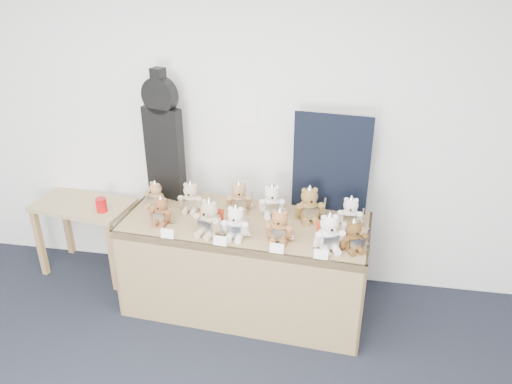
% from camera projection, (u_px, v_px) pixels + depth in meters
% --- Properties ---
extents(room_shell, '(6.00, 6.00, 6.00)m').
position_uv_depth(room_shell, '(244.00, 106.00, 3.92)').
color(room_shell, silver).
rests_on(room_shell, floor).
extents(display_table, '(1.92, 0.91, 0.78)m').
position_uv_depth(display_table, '(243.00, 245.00, 3.80)').
color(display_table, olive).
rests_on(display_table, floor).
extents(side_table, '(0.87, 0.56, 0.68)m').
position_uv_depth(side_table, '(85.00, 216.00, 4.33)').
color(side_table, tan).
rests_on(side_table, floor).
extents(guitar_case, '(0.34, 0.19, 1.07)m').
position_uv_depth(guitar_case, '(163.00, 137.00, 3.95)').
color(guitar_case, black).
rests_on(guitar_case, display_table).
extents(navy_board, '(0.59, 0.09, 0.78)m').
position_uv_depth(navy_board, '(331.00, 164.00, 3.80)').
color(navy_board, black).
rests_on(navy_board, display_table).
extents(red_cup, '(0.09, 0.09, 0.12)m').
position_uv_depth(red_cup, '(101.00, 205.00, 4.12)').
color(red_cup, red).
rests_on(red_cup, side_table).
extents(teddy_front_far_left, '(0.20, 0.16, 0.24)m').
position_uv_depth(teddy_front_far_left, '(161.00, 211.00, 3.73)').
color(teddy_front_far_left, brown).
rests_on(teddy_front_far_left, display_table).
extents(teddy_front_left, '(0.24, 0.23, 0.30)m').
position_uv_depth(teddy_front_left, '(209.00, 218.00, 3.59)').
color(teddy_front_left, tan).
rests_on(teddy_front_left, display_table).
extents(teddy_front_centre, '(0.22, 0.18, 0.27)m').
position_uv_depth(teddy_front_centre, '(236.00, 223.00, 3.54)').
color(teddy_front_centre, white).
rests_on(teddy_front_centre, display_table).
extents(teddy_front_right, '(0.22, 0.18, 0.27)m').
position_uv_depth(teddy_front_right, '(280.00, 227.00, 3.50)').
color(teddy_front_right, '#A0683C').
rests_on(teddy_front_right, display_table).
extents(teddy_front_far_right, '(0.25, 0.23, 0.30)m').
position_uv_depth(teddy_front_far_right, '(329.00, 233.00, 3.41)').
color(teddy_front_far_right, white).
rests_on(teddy_front_far_right, display_table).
extents(teddy_front_end, '(0.21, 0.20, 0.25)m').
position_uv_depth(teddy_front_end, '(353.00, 236.00, 3.40)').
color(teddy_front_end, brown).
rests_on(teddy_front_end, display_table).
extents(teddy_back_left, '(0.22, 0.17, 0.27)m').
position_uv_depth(teddy_back_left, '(191.00, 198.00, 3.91)').
color(teddy_back_left, '#C1AC8D').
rests_on(teddy_back_left, display_table).
extents(teddy_back_centre_left, '(0.23, 0.20, 0.27)m').
position_uv_depth(teddy_back_centre_left, '(239.00, 198.00, 3.91)').
color(teddy_back_centre_left, tan).
rests_on(teddy_back_centre_left, display_table).
extents(teddy_back_centre_right, '(0.23, 0.20, 0.28)m').
position_uv_depth(teddy_back_centre_right, '(272.00, 201.00, 3.85)').
color(teddy_back_centre_right, white).
rests_on(teddy_back_centre_right, display_table).
extents(teddy_back_right, '(0.25, 0.23, 0.30)m').
position_uv_depth(teddy_back_right, '(309.00, 205.00, 3.77)').
color(teddy_back_right, olive).
rests_on(teddy_back_right, display_table).
extents(teddy_back_end, '(0.21, 0.17, 0.26)m').
position_uv_depth(teddy_back_end, '(350.00, 213.00, 3.70)').
color(teddy_back_end, white).
rests_on(teddy_back_end, display_table).
extents(teddy_back_far_left, '(0.19, 0.19, 0.24)m').
position_uv_depth(teddy_back_far_left, '(155.00, 195.00, 3.98)').
color(teddy_back_far_left, '#A17B4B').
rests_on(teddy_back_far_left, display_table).
extents(entry_card_a, '(0.10, 0.03, 0.07)m').
position_uv_depth(entry_card_a, '(167.00, 234.00, 3.55)').
color(entry_card_a, white).
rests_on(entry_card_a, display_table).
extents(entry_card_b, '(0.10, 0.03, 0.07)m').
position_uv_depth(entry_card_b, '(220.00, 241.00, 3.47)').
color(entry_card_b, white).
rests_on(entry_card_b, display_table).
extents(entry_card_c, '(0.10, 0.03, 0.07)m').
position_uv_depth(entry_card_c, '(277.00, 248.00, 3.38)').
color(entry_card_c, white).
rests_on(entry_card_c, display_table).
extents(entry_card_d, '(0.10, 0.03, 0.07)m').
position_uv_depth(entry_card_d, '(321.00, 254.00, 3.31)').
color(entry_card_d, white).
rests_on(entry_card_d, display_table).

